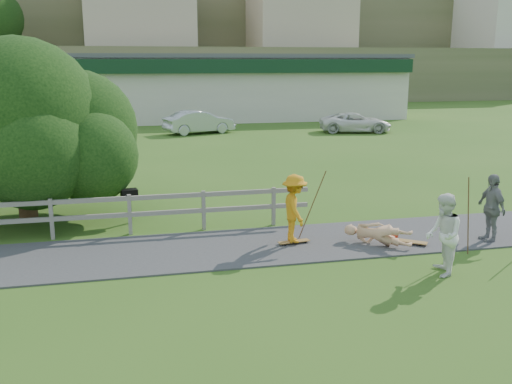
# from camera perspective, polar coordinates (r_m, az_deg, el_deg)

# --- Properties ---
(ground) EXTENTS (260.00, 260.00, 0.00)m
(ground) POSITION_cam_1_polar(r_m,az_deg,el_deg) (12.89, -3.20, -7.88)
(ground) COLOR #335E1B
(ground) RESTS_ON ground
(path) EXTENTS (34.00, 3.00, 0.04)m
(path) POSITION_cam_1_polar(r_m,az_deg,el_deg) (14.27, -4.23, -5.70)
(path) COLOR #353537
(path) RESTS_ON ground
(fence) EXTENTS (15.05, 0.10, 1.10)m
(fence) POSITION_cam_1_polar(r_m,az_deg,el_deg) (15.88, -22.02, -2.07)
(fence) COLOR slate
(fence) RESTS_ON ground
(strip_mall) EXTENTS (32.50, 10.75, 5.10)m
(strip_mall) POSITION_cam_1_polar(r_m,az_deg,el_deg) (47.24, -5.72, 10.49)
(strip_mall) COLOR beige
(strip_mall) RESTS_ON ground
(hillside) EXTENTS (220.00, 67.00, 47.50)m
(hillside) POSITION_cam_1_polar(r_m,az_deg,el_deg) (103.67, -12.39, 18.15)
(hillside) COLOR #505833
(hillside) RESTS_ON ground
(skater_rider) EXTENTS (0.67, 1.14, 1.73)m
(skater_rider) POSITION_cam_1_polar(r_m,az_deg,el_deg) (14.38, 3.86, -2.03)
(skater_rider) COLOR orange
(skater_rider) RESTS_ON ground
(skater_fallen) EXTENTS (1.48, 1.52, 0.62)m
(skater_fallen) POSITION_cam_1_polar(r_m,az_deg,el_deg) (14.75, 12.06, -4.15)
(skater_fallen) COLOR tan
(skater_fallen) RESTS_ON ground
(spectator_a) EXTENTS (0.94, 1.06, 1.82)m
(spectator_a) POSITION_cam_1_polar(r_m,az_deg,el_deg) (13.02, 18.24, -4.10)
(spectator_a) COLOR white
(spectator_a) RESTS_ON ground
(spectator_b) EXTENTS (0.45, 1.05, 1.78)m
(spectator_b) POSITION_cam_1_polar(r_m,az_deg,el_deg) (15.87, 22.46, -1.48)
(spectator_b) COLOR gray
(spectator_b) RESTS_ON ground
(car_silver) EXTENTS (4.77, 2.83, 1.48)m
(car_silver) POSITION_cam_1_polar(r_m,az_deg,el_deg) (37.07, -5.72, 6.98)
(car_silver) COLOR #B9BBC2
(car_silver) RESTS_ON ground
(car_white) EXTENTS (4.96, 3.00, 1.29)m
(car_white) POSITION_cam_1_polar(r_m,az_deg,el_deg) (38.09, 9.91, 6.86)
(car_white) COLOR silver
(car_white) RESTS_ON ground
(tree) EXTENTS (7.35, 7.35, 4.00)m
(tree) POSITION_cam_1_polar(r_m,az_deg,el_deg) (17.79, -22.28, 3.66)
(tree) COLOR black
(tree) RESTS_ON ground
(bbq) EXTENTS (0.51, 0.42, 1.00)m
(bbq) POSITION_cam_1_polar(r_m,az_deg,el_deg) (16.80, -12.50, -1.40)
(bbq) COLOR black
(bbq) RESTS_ON ground
(longboard_rider) EXTENTS (0.85, 0.32, 0.09)m
(longboard_rider) POSITION_cam_1_polar(r_m,az_deg,el_deg) (14.62, 3.81, -5.13)
(longboard_rider) COLOR olive
(longboard_rider) RESTS_ON ground
(longboard_fallen) EXTENTS (0.90, 0.78, 0.11)m
(longboard_fallen) POSITION_cam_1_polar(r_m,az_deg,el_deg) (15.09, 14.94, -4.95)
(longboard_fallen) COLOR olive
(longboard_fallen) RESTS_ON ground
(helmet) EXTENTS (0.29, 0.29, 0.29)m
(helmet) POSITION_cam_1_polar(r_m,az_deg,el_deg) (15.35, 13.52, -4.20)
(helmet) COLOR red
(helmet) RESTS_ON ground
(pole_rider) EXTENTS (0.03, 0.03, 1.95)m
(pole_rider) POSITION_cam_1_polar(r_m,az_deg,el_deg) (14.90, 5.63, -1.10)
(pole_rider) COLOR brown
(pole_rider) RESTS_ON ground
(pole_spec_left) EXTENTS (0.03, 0.03, 1.93)m
(pole_spec_left) POSITION_cam_1_polar(r_m,az_deg,el_deg) (14.55, 20.46, -2.27)
(pole_spec_left) COLOR brown
(pole_spec_left) RESTS_ON ground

